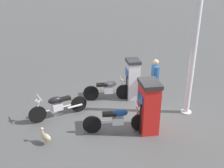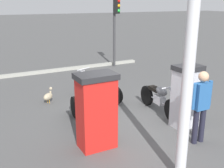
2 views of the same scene
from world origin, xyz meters
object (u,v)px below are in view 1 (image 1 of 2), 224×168
at_px(motorcycle_near_pump, 108,89).
at_px(motorcycle_far_pump, 117,119).
at_px(wandering_duck, 46,137).
at_px(canopy_support_pole, 192,62).
at_px(fuel_pump_far, 148,106).
at_px(motorcycle_extra, 58,106).
at_px(attendant_person, 155,77).
at_px(fuel_pump_near, 133,79).

height_order(motorcycle_near_pump, motorcycle_far_pump, motorcycle_near_pump).
relative_size(wandering_duck, canopy_support_pole, 0.12).
distance_m(fuel_pump_far, motorcycle_near_pump, 2.60).
distance_m(motorcycle_far_pump, wandering_duck, 2.24).
bearing_deg(fuel_pump_far, canopy_support_pole, -151.06).
relative_size(motorcycle_extra, wandering_duck, 4.02).
bearing_deg(attendant_person, fuel_pump_near, -19.02).
distance_m(wandering_duck, canopy_support_pole, 5.34).
bearing_deg(motorcycle_near_pump, attendant_person, 173.92).
relative_size(fuel_pump_near, wandering_duck, 3.30).
xyz_separation_m(fuel_pump_near, attendant_person, (-0.83, 0.29, 0.15)).
xyz_separation_m(fuel_pump_near, canopy_support_pole, (-1.72, 1.51, 1.11)).
xyz_separation_m(motorcycle_extra, attendant_person, (-3.73, -0.96, 0.53)).
xyz_separation_m(fuel_pump_near, fuel_pump_far, (-0.00, 2.46, 0.04)).
distance_m(fuel_pump_near, motorcycle_near_pump, 1.07).
bearing_deg(attendant_person, motorcycle_extra, 14.46).
xyz_separation_m(motorcycle_near_pump, canopy_support_pole, (-2.72, 1.42, 1.48)).
xyz_separation_m(attendant_person, wandering_duck, (4.01, 2.51, -0.74)).
bearing_deg(wandering_duck, motorcycle_near_pump, -128.88).
relative_size(motorcycle_far_pump, motorcycle_extra, 1.08).
height_order(fuel_pump_far, wandering_duck, fuel_pump_far).
distance_m(attendant_person, canopy_support_pole, 1.79).
relative_size(fuel_pump_near, motorcycle_far_pump, 0.76).
distance_m(motorcycle_extra, wandering_duck, 1.59).
relative_size(fuel_pump_near, motorcycle_extra, 0.82).
relative_size(motorcycle_near_pump, wandering_duck, 3.95).
height_order(attendant_person, canopy_support_pole, canopy_support_pole).
distance_m(motorcycle_far_pump, attendant_person, 2.85).
relative_size(fuel_pump_near, attendant_person, 0.96).
bearing_deg(motorcycle_extra, fuel_pump_near, -156.72).
relative_size(motorcycle_near_pump, attendant_person, 1.15).
height_order(fuel_pump_far, motorcycle_near_pump, fuel_pump_far).
xyz_separation_m(motorcycle_far_pump, wandering_duck, (2.20, 0.37, -0.21)).
xyz_separation_m(motorcycle_far_pump, canopy_support_pole, (-2.70, -0.92, 1.49)).
bearing_deg(canopy_support_pole, motorcycle_far_pump, 18.84).
xyz_separation_m(motorcycle_extra, canopy_support_pole, (-4.62, 0.26, 1.48)).
relative_size(fuel_pump_far, motorcycle_near_pump, 0.88).
bearing_deg(fuel_pump_far, wandering_duck, 6.15).
height_order(motorcycle_far_pump, canopy_support_pole, canopy_support_pole).
height_order(fuel_pump_near, attendant_person, attendant_person).
distance_m(motorcycle_near_pump, canopy_support_pole, 3.40).
bearing_deg(fuel_pump_near, motorcycle_extra, 23.28).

